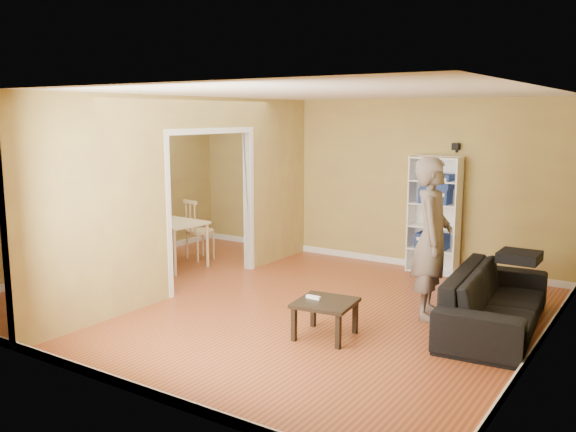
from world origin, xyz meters
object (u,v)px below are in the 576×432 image
object	(u,v)px
coffee_table	(325,306)
chair_left	(135,233)
sofa	(496,291)
person	(433,225)
chair_near	(140,244)
chair_far	(200,229)
bookshelf	(435,215)
dining_table	(168,226)

from	to	relation	value
coffee_table	chair_left	bearing A→B (deg)	162.89
sofa	person	bearing A→B (deg)	84.45
sofa	chair_near	bearing A→B (deg)	90.76
coffee_table	chair_far	world-z (taller)	chair_far
chair_left	chair_far	world-z (taller)	chair_far
chair_left	chair_far	bearing A→B (deg)	110.32
chair_near	person	bearing A→B (deg)	28.90
chair_left	bookshelf	bearing A→B (deg)	96.71
sofa	coffee_table	distance (m)	1.92
sofa	chair_far	size ratio (longest dim) A/B	2.26
sofa	person	size ratio (longest dim) A/B	1.02
coffee_table	chair_near	distance (m)	3.67
person	bookshelf	bearing A→B (deg)	3.97
chair_left	sofa	bearing A→B (deg)	71.98
sofa	bookshelf	bearing A→B (deg)	30.27
coffee_table	chair_left	world-z (taller)	chair_left
person	chair_left	bearing A→B (deg)	74.40
chair_left	chair_far	size ratio (longest dim) A/B	0.92
sofa	chair_left	distance (m)	5.80
person	chair_far	world-z (taller)	person
sofa	coffee_table	size ratio (longest dim) A/B	3.77
sofa	coffee_table	xyz separation A→B (m)	(-1.45, -1.27, -0.09)
chair_left	chair_far	xyz separation A→B (m)	(0.84, 0.65, 0.04)
person	coffee_table	bearing A→B (deg)	136.53
sofa	chair_near	xyz separation A→B (m)	(-5.04, -0.53, 0.04)
chair_far	person	bearing A→B (deg)	-175.25
bookshelf	dining_table	world-z (taller)	bookshelf
chair_far	coffee_table	bearing A→B (deg)	164.92
bookshelf	coffee_table	world-z (taller)	bookshelf
coffee_table	dining_table	distance (m)	3.87
chair_near	chair_left	bearing A→B (deg)	163.23
sofa	chair_near	world-z (taller)	chair_near
person	chair_near	distance (m)	4.37
bookshelf	dining_table	distance (m)	4.11
person	coffee_table	world-z (taller)	person
coffee_table	chair_left	size ratio (longest dim) A/B	0.65
dining_table	chair_far	bearing A→B (deg)	80.19
chair_far	chair_near	bearing A→B (deg)	100.61
dining_table	chair_left	xyz separation A→B (m)	(-0.73, -0.02, -0.18)
dining_table	chair_left	world-z (taller)	chair_left
dining_table	chair_left	bearing A→B (deg)	-178.79
coffee_table	dining_table	bearing A→B (deg)	159.49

